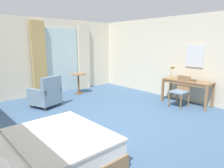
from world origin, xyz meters
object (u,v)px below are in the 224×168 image
Objects in this scene: bed at (35,157)px; desk_chair at (181,89)px; desk_lamp at (172,69)px; armchair_by_window at (46,95)px; round_cafe_table at (78,79)px; closed_book at (191,80)px; writing_desk at (187,83)px.

bed is 2.27× the size of desk_chair.
desk_lamp reaches higher than armchair_by_window.
closed_book is at bearing -62.91° from round_cafe_table.
desk_chair is at bearing 4.10° from bed.
round_cafe_table is at bearing 50.13° from bed.
bed is at bearing 162.65° from closed_book.
desk_chair is 3.59m from round_cafe_table.
desk_chair reaches higher than round_cafe_table.
armchair_by_window reaches higher than closed_book.
armchair_by_window is 1.75m from round_cafe_table.
bed is 2.74× the size of round_cafe_table.
closed_book is (0.00, -0.11, 0.11)m from writing_desk.
closed_book is at bearing -38.86° from armchair_by_window.
desk_lamp is 0.64m from closed_book.
round_cafe_table is (3.03, 3.62, 0.27)m from bed.
writing_desk is 3.74m from round_cafe_table.
desk_chair is 0.98× the size of armchair_by_window.
armchair_by_window is (1.45, 2.88, 0.09)m from bed.
writing_desk is at bearing 3.81° from bed.
desk_chair is 2.96× the size of closed_book.
bed is at bearing -116.74° from armchair_by_window.
desk_chair is at bearing -113.71° from desk_lamp.
desk_lamp reaches higher than round_cafe_table.
desk_lamp reaches higher than bed.
desk_chair is 1.20× the size of round_cafe_table.
closed_book reaches higher than writing_desk.
bed is 4.79m from writing_desk.
desk_lamp is at bearing 84.58° from closed_book.
desk_chair is (-0.34, -0.00, -0.14)m from writing_desk.
writing_desk is 1.61× the size of desk_chair.
bed is 4.80m from closed_book.
desk_chair is 0.44m from closed_book.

